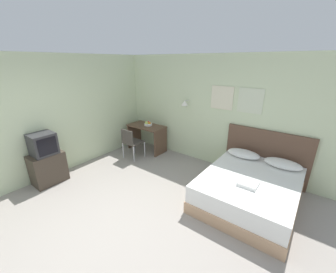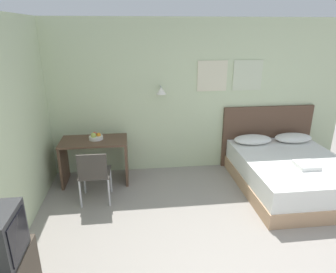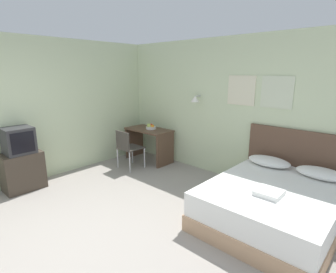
# 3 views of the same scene
# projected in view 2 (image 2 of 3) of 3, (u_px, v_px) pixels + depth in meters

# --- Properties ---
(wall_back) EXTENTS (5.68, 0.31, 2.65)m
(wall_back) POSITION_uv_depth(u_px,v_px,m) (191.00, 97.00, 5.26)
(wall_back) COLOR beige
(wall_back) RESTS_ON ground_plane
(bed) EXTENTS (1.58, 1.95, 0.54)m
(bed) POSITION_uv_depth(u_px,v_px,m) (291.00, 174.00, 4.79)
(bed) COLOR tan
(bed) RESTS_ON ground_plane
(headboard) EXTENTS (1.70, 0.06, 1.14)m
(headboard) POSITION_uv_depth(u_px,v_px,m) (266.00, 136.00, 5.63)
(headboard) COLOR brown
(headboard) RESTS_ON ground_plane
(pillow_left) EXTENTS (0.68, 0.39, 0.14)m
(pillow_left) POSITION_uv_depth(u_px,v_px,m) (253.00, 139.00, 5.32)
(pillow_left) COLOR white
(pillow_left) RESTS_ON bed
(pillow_right) EXTENTS (0.68, 0.39, 0.14)m
(pillow_right) POSITION_uv_depth(u_px,v_px,m) (293.00, 138.00, 5.40)
(pillow_right) COLOR white
(pillow_right) RESTS_ON bed
(folded_towel_near_foot) EXTENTS (0.31, 0.30, 0.06)m
(folded_towel_near_foot) POSITION_uv_depth(u_px,v_px,m) (306.00, 165.00, 4.42)
(folded_towel_near_foot) COLOR white
(folded_towel_near_foot) RESTS_ON bed
(desk) EXTENTS (1.07, 0.57, 0.75)m
(desk) POSITION_uv_depth(u_px,v_px,m) (95.00, 153.00, 4.97)
(desk) COLOR brown
(desk) RESTS_ON ground_plane
(desk_chair) EXTENTS (0.45, 0.45, 0.83)m
(desk_chair) POSITION_uv_depth(u_px,v_px,m) (94.00, 172.00, 4.34)
(desk_chair) COLOR #3D3833
(desk_chair) RESTS_ON ground_plane
(fruit_bowl) EXTENTS (0.23, 0.23, 0.13)m
(fruit_bowl) POSITION_uv_depth(u_px,v_px,m) (96.00, 137.00, 4.90)
(fruit_bowl) COLOR silver
(fruit_bowl) RESTS_ON desk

